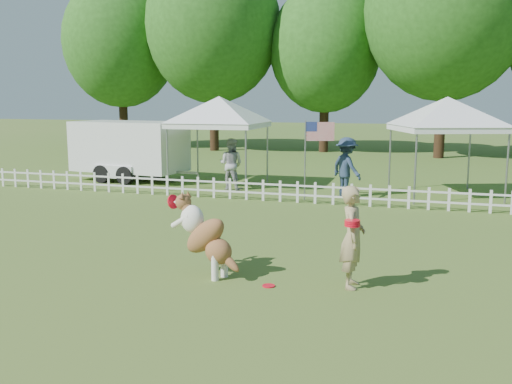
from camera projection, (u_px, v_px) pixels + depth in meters
ground at (241, 280)px, 9.08m from camera, size 120.00×120.00×0.00m
picket_fence at (324, 193)px, 15.62m from camera, size 22.00×0.08×0.60m
handler at (353, 237)px, 8.65m from camera, size 0.43×0.61×1.57m
dog at (206, 236)px, 9.24m from camera, size 1.35×0.81×1.32m
frisbee_on_turf at (269, 286)px, 8.79m from camera, size 0.23×0.23×0.02m
canopy_tent_left at (220, 143)px, 18.61m from camera, size 2.88×2.88×2.88m
canopy_tent_right at (445, 148)px, 16.73m from camera, size 3.55×3.55×2.86m
cargo_trailer at (130, 150)px, 20.17m from camera, size 5.02×2.61×2.12m
flag_pole at (305, 160)px, 16.16m from camera, size 0.86×0.36×2.27m
spectator_a at (231, 164)px, 18.07m from camera, size 0.85×0.70×1.63m
spectator_b at (347, 167)px, 16.70m from camera, size 1.28×1.25×1.76m
tree_far_left at (121, 53)px, 33.36m from camera, size 6.60×6.60×11.00m
tree_left at (213, 41)px, 31.02m from camera, size 7.40×7.40×12.00m
tree_center_left at (325, 60)px, 30.35m from camera, size 6.00×6.00×9.80m
tree_center_right at (445, 25)px, 26.93m from camera, size 7.60×7.60×12.60m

